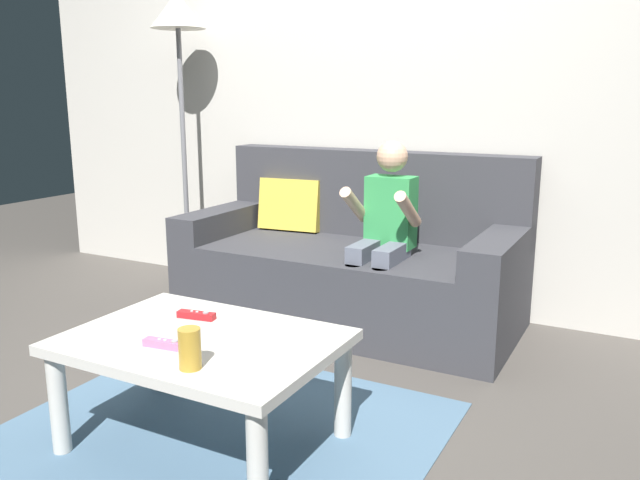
# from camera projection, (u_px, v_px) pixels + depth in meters

# --- Properties ---
(ground_plane) EXTENTS (9.74, 9.74, 0.00)m
(ground_plane) POSITION_uv_depth(u_px,v_px,m) (234.00, 398.00, 2.53)
(ground_plane) COLOR #4C4742
(wall_back) EXTENTS (4.87, 0.05, 2.50)m
(wall_back) POSITION_uv_depth(u_px,v_px,m) (383.00, 78.00, 3.51)
(wall_back) COLOR beige
(wall_back) RESTS_ON ground
(couch) EXTENTS (1.72, 0.80, 0.87)m
(couch) POSITION_uv_depth(u_px,v_px,m) (352.00, 263.00, 3.39)
(couch) COLOR #38383D
(couch) RESTS_ON ground
(person_seated_on_couch) EXTENTS (0.32, 0.40, 0.95)m
(person_seated_on_couch) POSITION_uv_depth(u_px,v_px,m) (384.00, 229.00, 3.06)
(person_seated_on_couch) COLOR slate
(person_seated_on_couch) RESTS_ON ground
(coffee_table) EXTENTS (0.88, 0.63, 0.39)m
(coffee_table) POSITION_uv_depth(u_px,v_px,m) (202.00, 353.00, 2.13)
(coffee_table) COLOR beige
(coffee_table) RESTS_ON ground
(area_rug) EXTENTS (1.46, 1.41, 0.01)m
(area_rug) POSITION_uv_depth(u_px,v_px,m) (206.00, 442.00, 2.20)
(area_rug) COLOR slate
(area_rug) RESTS_ON ground
(game_remote_red_near_edge) EXTENTS (0.14, 0.06, 0.03)m
(game_remote_red_near_edge) POSITION_uv_depth(u_px,v_px,m) (196.00, 315.00, 2.29)
(game_remote_red_near_edge) COLOR red
(game_remote_red_near_edge) RESTS_ON coffee_table
(game_remote_pink_center) EXTENTS (0.14, 0.05, 0.03)m
(game_remote_pink_center) POSITION_uv_depth(u_px,v_px,m) (164.00, 344.00, 2.03)
(game_remote_pink_center) COLOR pink
(game_remote_pink_center) RESTS_ON coffee_table
(soda_can) EXTENTS (0.07, 0.07, 0.12)m
(soda_can) POSITION_uv_depth(u_px,v_px,m) (190.00, 349.00, 1.86)
(soda_can) COLOR #B78C2D
(soda_can) RESTS_ON coffee_table
(floor_lamp) EXTENTS (0.32, 0.32, 1.74)m
(floor_lamp) POSITION_uv_depth(u_px,v_px,m) (178.00, 34.00, 3.76)
(floor_lamp) COLOR black
(floor_lamp) RESTS_ON ground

